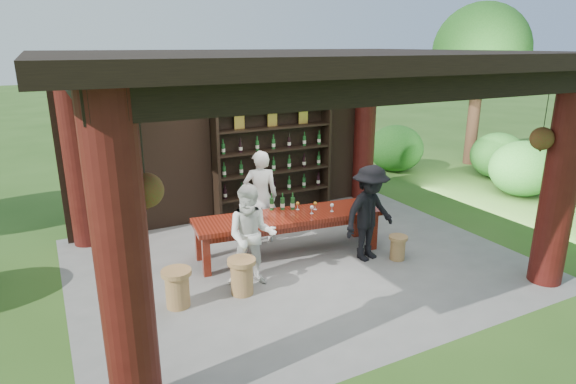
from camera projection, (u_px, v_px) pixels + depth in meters
name	position (u px, v px, depth m)	size (l,w,h in m)	color
ground	(299.00, 261.00, 8.33)	(90.00, 90.00, 0.00)	#2D5119
pavilion	(287.00, 136.00, 8.06)	(7.50, 6.00, 3.60)	slate
wine_shelf	(274.00, 162.00, 10.38)	(2.67, 0.41, 2.35)	black
tasting_table	(288.00, 221.00, 8.45)	(3.38, 1.23, 0.75)	#51160B
stool_near_left	(242.00, 275.00, 7.18)	(0.43, 0.43, 0.56)	olive
stool_near_right	(398.00, 247.00, 8.36)	(0.33, 0.33, 0.43)	olive
stool_far_left	(177.00, 287.00, 6.83)	(0.43, 0.43, 0.57)	olive
host	(261.00, 197.00, 8.97)	(0.64, 0.42, 1.76)	white
guest_woman	(252.00, 236.00, 7.34)	(0.78, 0.61, 1.60)	white
guest_man	(370.00, 213.00, 8.21)	(1.08, 0.62, 1.68)	black
table_bottles	(282.00, 201.00, 8.63)	(0.43, 0.22, 0.31)	#194C1E
table_glasses	(314.00, 207.00, 8.57)	(0.57, 0.43, 0.15)	silver
napkin_basket	(251.00, 217.00, 8.08)	(0.26, 0.18, 0.14)	#BF6672
shrubs	(407.00, 193.00, 10.35)	(14.60, 8.77, 1.36)	#194C14
trees	(393.00, 56.00, 10.32)	(22.07, 10.23, 4.80)	#3F2819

